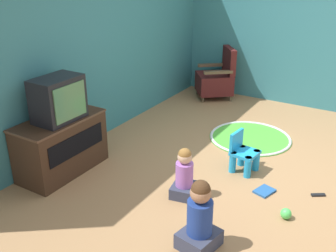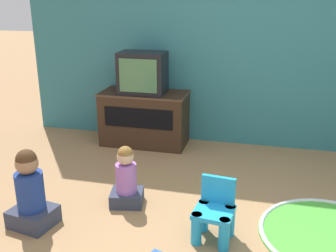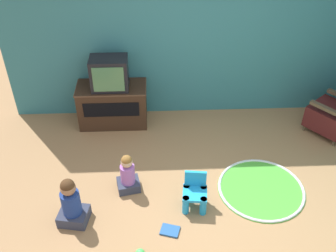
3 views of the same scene
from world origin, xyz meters
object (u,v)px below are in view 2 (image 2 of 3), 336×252
object	(u,v)px
tv_cabinet	(145,117)
child_watching_center	(126,180)
television	(143,73)
child_watching_left	(30,193)
yellow_kid_chair	(214,215)

from	to	relation	value
tv_cabinet	child_watching_center	xyz separation A→B (m)	(0.29, -1.49, -0.10)
television	child_watching_left	world-z (taller)	television
tv_cabinet	child_watching_left	size ratio (longest dim) A/B	1.60
tv_cabinet	television	world-z (taller)	television
yellow_kid_chair	child_watching_center	distance (m)	0.90
tv_cabinet	television	bearing A→B (deg)	-90.00
television	child_watching_center	bearing A→B (deg)	-78.85
tv_cabinet	yellow_kid_chair	bearing A→B (deg)	-58.43
tv_cabinet	child_watching_center	distance (m)	1.52
television	child_watching_left	distance (m)	2.08
television	yellow_kid_chair	size ratio (longest dim) A/B	1.15
child_watching_left	child_watching_center	distance (m)	0.81
tv_cabinet	child_watching_left	xyz separation A→B (m)	(-0.35, -2.00, -0.06)
television	tv_cabinet	bearing A→B (deg)	90.00
child_watching_left	tv_cabinet	bearing A→B (deg)	90.18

